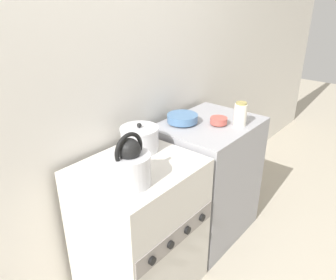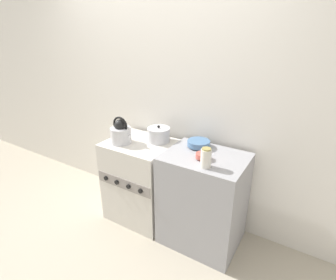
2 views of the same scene
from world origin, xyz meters
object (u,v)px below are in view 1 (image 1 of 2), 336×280
Objects in this scene: kettle at (130,165)px; cooking_pot at (140,139)px; small_ceramic_bowl at (219,121)px; storage_jar at (240,114)px; stove at (140,229)px; enamel_bowl at (182,118)px.

kettle is 0.37m from cooking_pot.
cooking_pot is 0.59m from small_ceramic_bowl.
small_ceramic_bowl is 0.15m from storage_jar.
kettle reaches higher than cooking_pot.
storage_jar is at bearing -5.00° from kettle.
small_ceramic_bowl is (0.85, 0.03, -0.04)m from kettle.
cooking_pot reaches higher than stove.
small_ceramic_bowl is (0.13, -0.20, -0.01)m from enamel_bowl.
storage_jar reaches higher than small_ceramic_bowl.
storage_jar reaches higher than enamel_bowl.
enamel_bowl is 0.38m from storage_jar.
kettle reaches higher than stove.
enamel_bowl is (0.72, 0.24, -0.03)m from kettle.
storage_jar reaches higher than stove.
kettle is 0.85m from small_ceramic_bowl.
stove is 0.54m from cooking_pot.
small_ceramic_bowl is at bearing -18.76° from cooking_pot.
kettle is 0.93m from storage_jar.
stove is 0.86m from small_ceramic_bowl.
cooking_pot reaches higher than small_ceramic_bowl.
stove is at bearing 167.03° from storage_jar.
stove is at bearing 34.41° from kettle.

